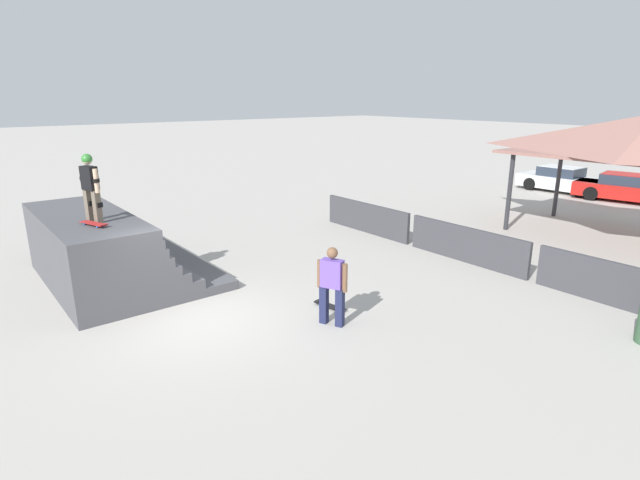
{
  "coord_description": "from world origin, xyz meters",
  "views": [
    {
      "loc": [
        9.52,
        -4.09,
        4.76
      ],
      "look_at": [
        -0.5,
        3.85,
        1.03
      ],
      "focal_mm": 28.0,
      "sensor_mm": 36.0,
      "label": 1
    }
  ],
  "objects_px": {
    "bystander_walking": "(332,282)",
    "skateboard_on_ground": "(329,305)",
    "skateboard_on_deck": "(94,224)",
    "parked_car_white": "(562,180)",
    "parked_car_red": "(628,189)",
    "skater_on_deck": "(90,183)"
  },
  "relations": [
    {
      "from": "bystander_walking",
      "to": "skateboard_on_ground",
      "type": "bearing_deg",
      "value": -60.49
    },
    {
      "from": "skateboard_on_deck",
      "to": "parked_car_white",
      "type": "xyz_separation_m",
      "value": [
        -0.18,
        22.4,
        -1.32
      ]
    },
    {
      "from": "bystander_walking",
      "to": "skateboard_on_ground",
      "type": "relative_size",
      "value": 2.02
    },
    {
      "from": "skater_on_deck",
      "to": "skateboard_on_deck",
      "type": "height_order",
      "value": "skater_on_deck"
    },
    {
      "from": "skateboard_on_ground",
      "to": "parked_car_white",
      "type": "relative_size",
      "value": 0.21
    },
    {
      "from": "skater_on_deck",
      "to": "bystander_walking",
      "type": "bearing_deg",
      "value": 18.11
    },
    {
      "from": "skateboard_on_deck",
      "to": "bystander_walking",
      "type": "relative_size",
      "value": 0.48
    },
    {
      "from": "bystander_walking",
      "to": "parked_car_red",
      "type": "bearing_deg",
      "value": -110.91
    },
    {
      "from": "parked_car_red",
      "to": "bystander_walking",
      "type": "bearing_deg",
      "value": -96.07
    },
    {
      "from": "parked_car_red",
      "to": "skateboard_on_deck",
      "type": "bearing_deg",
      "value": -107.83
    },
    {
      "from": "skateboard_on_deck",
      "to": "bystander_walking",
      "type": "xyz_separation_m",
      "value": [
        4.35,
        3.48,
        -0.96
      ]
    },
    {
      "from": "skater_on_deck",
      "to": "skateboard_on_ground",
      "type": "relative_size",
      "value": 1.87
    },
    {
      "from": "skateboard_on_deck",
      "to": "skateboard_on_ground",
      "type": "bearing_deg",
      "value": 28.91
    },
    {
      "from": "skateboard_on_deck",
      "to": "skateboard_on_ground",
      "type": "height_order",
      "value": "skateboard_on_deck"
    },
    {
      "from": "skater_on_deck",
      "to": "bystander_walking",
      "type": "distance_m",
      "value": 6.09
    },
    {
      "from": "bystander_walking",
      "to": "parked_car_red",
      "type": "distance_m",
      "value": 18.94
    },
    {
      "from": "parked_car_white",
      "to": "skateboard_on_deck",
      "type": "bearing_deg",
      "value": -90.28
    },
    {
      "from": "bystander_walking",
      "to": "skateboard_on_ground",
      "type": "distance_m",
      "value": 1.25
    },
    {
      "from": "skateboard_on_deck",
      "to": "skateboard_on_ground",
      "type": "relative_size",
      "value": 0.97
    },
    {
      "from": "parked_car_white",
      "to": "parked_car_red",
      "type": "bearing_deg",
      "value": -1.23
    },
    {
      "from": "skateboard_on_ground",
      "to": "parked_car_red",
      "type": "distance_m",
      "value": 18.41
    },
    {
      "from": "skater_on_deck",
      "to": "skateboard_on_deck",
      "type": "relative_size",
      "value": 1.93
    }
  ]
}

